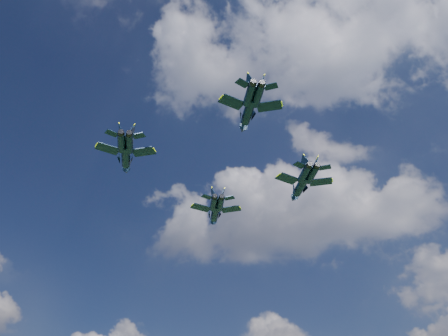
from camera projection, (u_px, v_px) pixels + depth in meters
jet_lead at (215, 213)px, 113.52m from camera, size 10.78×14.80×3.53m
jet_left at (126, 157)px, 96.07m from camera, size 10.83×14.73×3.54m
jet_right at (300, 186)px, 99.79m from camera, size 11.04×14.92×3.61m
jet_slot at (248, 112)px, 84.22m from camera, size 10.26×13.90×3.35m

